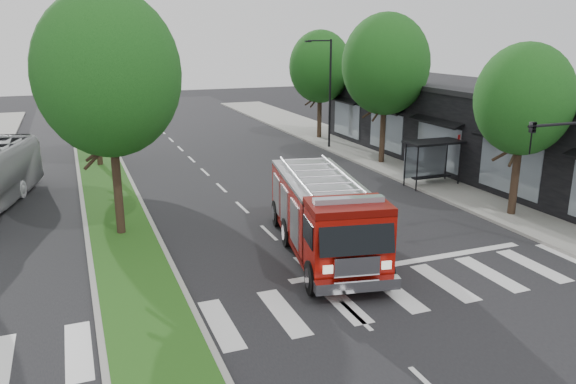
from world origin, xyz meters
name	(u,v)px	position (x,y,z in m)	size (l,w,h in m)	color
ground	(305,267)	(0.00, 0.00, 0.00)	(140.00, 140.00, 0.00)	black
sidewalk_right	(429,175)	(12.50, 10.00, 0.07)	(5.00, 80.00, 0.15)	gray
median	(103,172)	(-6.00, 18.00, 0.08)	(3.00, 50.00, 0.15)	gray
storefront_row	(492,131)	(17.00, 10.00, 2.50)	(8.00, 30.00, 5.00)	black
bus_shelter	(432,151)	(11.20, 8.15, 2.04)	(3.20, 1.60, 2.61)	black
tree_right_near	(524,100)	(11.50, 2.00, 5.51)	(4.40, 4.40, 8.05)	black
tree_right_mid	(386,64)	(11.50, 14.00, 6.49)	(5.60, 5.60, 9.72)	black
tree_right_far	(320,67)	(11.50, 24.00, 5.84)	(5.00, 5.00, 8.73)	black
tree_median_near	(108,74)	(-6.00, 6.00, 6.81)	(5.80, 5.80, 10.16)	black
tree_median_far	(91,65)	(-6.00, 20.00, 6.49)	(5.60, 5.60, 9.72)	black
streetlight_right_far	(328,89)	(10.35, 20.00, 4.48)	(2.11, 0.20, 8.00)	black
fire_engine	(324,215)	(1.26, 1.11, 1.54)	(4.42, 9.59, 3.20)	#600905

